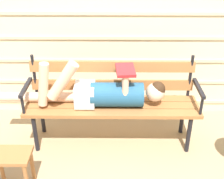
% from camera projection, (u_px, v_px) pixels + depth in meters
% --- Properties ---
extents(ground_plane, '(12.00, 12.00, 0.00)m').
position_uv_depth(ground_plane, '(112.00, 151.00, 3.11)').
color(ground_plane, tan).
extents(house_siding, '(4.24, 0.08, 2.49)m').
position_uv_depth(house_siding, '(113.00, 13.00, 3.23)').
color(house_siding, beige).
rests_on(house_siding, ground).
extents(park_bench, '(1.78, 0.43, 0.92)m').
position_uv_depth(park_bench, '(112.00, 97.00, 3.07)').
color(park_bench, '#9E6638').
rests_on(park_bench, ground).
extents(reclining_person, '(1.72, 0.27, 0.52)m').
position_uv_depth(reclining_person, '(102.00, 92.00, 2.97)').
color(reclining_person, '#23567A').
extents(footstool, '(0.36, 0.24, 0.39)m').
position_uv_depth(footstool, '(11.00, 163.00, 2.53)').
color(footstool, '#9E6638').
rests_on(footstool, ground).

